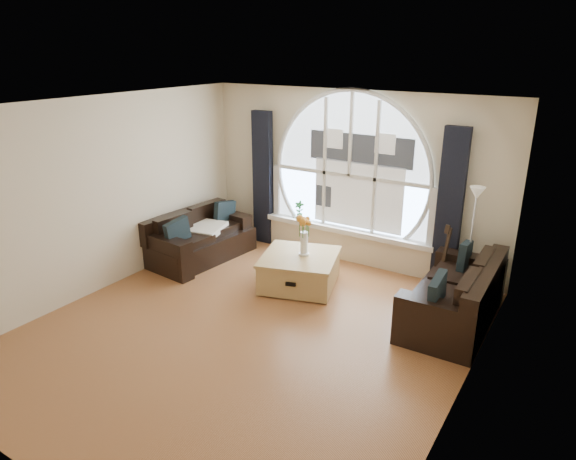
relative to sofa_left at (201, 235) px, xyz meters
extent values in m
cube|color=brown|center=(2.02, -1.45, -0.40)|extent=(5.00, 5.50, 0.01)
cube|color=silver|center=(2.02, -1.45, 2.30)|extent=(5.00, 5.50, 0.01)
cube|color=beige|center=(2.02, 1.30, 0.95)|extent=(5.00, 0.01, 2.70)
cube|color=beige|center=(2.02, -4.20, 0.95)|extent=(5.00, 0.01, 2.70)
cube|color=beige|center=(-0.48, -1.45, 0.95)|extent=(0.01, 5.50, 2.70)
cube|color=beige|center=(4.52, -1.45, 0.95)|extent=(0.01, 5.50, 2.70)
cube|color=silver|center=(4.22, -1.45, 1.95)|extent=(0.92, 5.50, 0.72)
cube|color=silver|center=(2.02, 1.27, 1.23)|extent=(2.60, 0.06, 2.15)
cube|color=white|center=(2.02, 1.20, 0.11)|extent=(2.90, 0.22, 0.08)
cube|color=white|center=(2.02, 1.24, 1.23)|extent=(2.76, 0.08, 2.15)
cube|color=silver|center=(2.17, 1.26, 1.10)|extent=(1.70, 0.02, 1.50)
cube|color=black|center=(0.42, 1.18, 0.75)|extent=(0.35, 0.12, 2.30)
cube|color=black|center=(3.62, 1.18, 0.75)|extent=(0.35, 0.12, 2.30)
cube|color=black|center=(0.00, 0.00, 0.00)|extent=(1.04, 1.81, 0.77)
cube|color=black|center=(4.05, 0.12, 0.00)|extent=(0.94, 1.84, 0.81)
cube|color=#A98449|center=(1.89, -0.02, -0.14)|extent=(1.31, 1.31, 0.51)
cube|color=silver|center=(0.04, 0.08, 0.10)|extent=(0.64, 0.64, 0.10)
cube|color=white|center=(1.93, 0.03, 0.46)|extent=(0.24, 0.24, 0.70)
cube|color=#B2B2B2|center=(4.03, 0.84, 0.40)|extent=(0.24, 0.24, 1.60)
cube|color=olive|center=(3.74, 0.83, 0.13)|extent=(0.41, 0.32, 1.06)
imported|color=#1E6023|center=(1.15, 1.20, 0.30)|extent=(0.18, 0.14, 0.31)
camera|label=1|loc=(5.36, -5.85, 2.92)|focal=31.98mm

